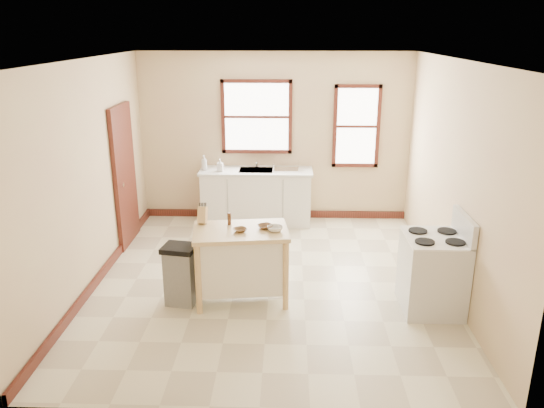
# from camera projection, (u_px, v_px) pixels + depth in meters

# --- Properties ---
(floor) EXTENTS (5.00, 5.00, 0.00)m
(floor) POSITION_uv_depth(u_px,v_px,m) (270.00, 281.00, 6.93)
(floor) COLOR beige
(floor) RESTS_ON ground
(ceiling) EXTENTS (5.00, 5.00, 0.00)m
(ceiling) POSITION_uv_depth(u_px,v_px,m) (269.00, 60.00, 6.05)
(ceiling) COLOR white
(ceiling) RESTS_ON ground
(wall_back) EXTENTS (4.50, 0.04, 2.80)m
(wall_back) POSITION_uv_depth(u_px,v_px,m) (275.00, 138.00, 8.86)
(wall_back) COLOR beige
(wall_back) RESTS_ON ground
(wall_left) EXTENTS (0.04, 5.00, 2.80)m
(wall_left) POSITION_uv_depth(u_px,v_px,m) (88.00, 176.00, 6.56)
(wall_left) COLOR beige
(wall_left) RESTS_ON ground
(wall_right) EXTENTS (0.04, 5.00, 2.80)m
(wall_right) POSITION_uv_depth(u_px,v_px,m) (455.00, 179.00, 6.42)
(wall_right) COLOR beige
(wall_right) RESTS_ON ground
(window_main) EXTENTS (1.17, 0.06, 1.22)m
(window_main) POSITION_uv_depth(u_px,v_px,m) (257.00, 117.00, 8.74)
(window_main) COLOR #3D1810
(window_main) RESTS_ON wall_back
(window_side) EXTENTS (0.77, 0.06, 1.37)m
(window_side) POSITION_uv_depth(u_px,v_px,m) (356.00, 127.00, 8.74)
(window_side) COLOR #3D1810
(window_side) RESTS_ON wall_back
(door_left) EXTENTS (0.06, 0.90, 2.10)m
(door_left) POSITION_uv_depth(u_px,v_px,m) (125.00, 176.00, 7.90)
(door_left) COLOR #3D1810
(door_left) RESTS_ON ground
(baseboard_back) EXTENTS (4.50, 0.04, 0.12)m
(baseboard_back) POSITION_uv_depth(u_px,v_px,m) (275.00, 214.00, 9.26)
(baseboard_back) COLOR #3D1810
(baseboard_back) RESTS_ON ground
(baseboard_left) EXTENTS (0.04, 5.00, 0.12)m
(baseboard_left) POSITION_uv_depth(u_px,v_px,m) (101.00, 274.00, 6.98)
(baseboard_left) COLOR #3D1810
(baseboard_left) RESTS_ON ground
(sink_counter) EXTENTS (1.86, 0.62, 0.92)m
(sink_counter) POSITION_uv_depth(u_px,v_px,m) (256.00, 196.00, 8.88)
(sink_counter) COLOR white
(sink_counter) RESTS_ON ground
(faucet) EXTENTS (0.03, 0.03, 0.22)m
(faucet) POSITION_uv_depth(u_px,v_px,m) (257.00, 161.00, 8.87)
(faucet) COLOR silver
(faucet) RESTS_ON sink_counter
(soap_bottle_a) EXTENTS (0.12, 0.12, 0.25)m
(soap_bottle_a) POSITION_uv_depth(u_px,v_px,m) (204.00, 163.00, 8.68)
(soap_bottle_a) COLOR #B2B2B2
(soap_bottle_a) RESTS_ON sink_counter
(soap_bottle_b) EXTENTS (0.10, 0.10, 0.21)m
(soap_bottle_b) POSITION_uv_depth(u_px,v_px,m) (220.00, 165.00, 8.63)
(soap_bottle_b) COLOR #B2B2B2
(soap_bottle_b) RESTS_ON sink_counter
(dish_rack) EXTENTS (0.49, 0.41, 0.11)m
(dish_rack) POSITION_uv_depth(u_px,v_px,m) (286.00, 167.00, 8.73)
(dish_rack) COLOR silver
(dish_rack) RESTS_ON sink_counter
(kitchen_island) EXTENTS (1.18, 0.83, 0.90)m
(kitchen_island) POSITION_uv_depth(u_px,v_px,m) (241.00, 265.00, 6.34)
(kitchen_island) COLOR tan
(kitchen_island) RESTS_ON ground
(knife_block) EXTENTS (0.11, 0.11, 0.20)m
(knife_block) POSITION_uv_depth(u_px,v_px,m) (203.00, 215.00, 6.37)
(knife_block) COLOR tan
(knife_block) RESTS_ON kitchen_island
(pepper_grinder) EXTENTS (0.05, 0.05, 0.15)m
(pepper_grinder) POSITION_uv_depth(u_px,v_px,m) (229.00, 219.00, 6.33)
(pepper_grinder) COLOR #3F2311
(pepper_grinder) RESTS_ON kitchen_island
(bowl_a) EXTENTS (0.21, 0.21, 0.04)m
(bowl_a) POSITION_uv_depth(u_px,v_px,m) (240.00, 230.00, 6.13)
(bowl_a) COLOR brown
(bowl_a) RESTS_ON kitchen_island
(bowl_b) EXTENTS (0.23, 0.23, 0.04)m
(bowl_b) POSITION_uv_depth(u_px,v_px,m) (265.00, 227.00, 6.23)
(bowl_b) COLOR brown
(bowl_b) RESTS_ON kitchen_island
(bowl_c) EXTENTS (0.24, 0.24, 0.06)m
(bowl_c) POSITION_uv_depth(u_px,v_px,m) (275.00, 229.00, 6.14)
(bowl_c) COLOR silver
(bowl_c) RESTS_ON kitchen_island
(trash_bin) EXTENTS (0.43, 0.38, 0.74)m
(trash_bin) POSITION_uv_depth(u_px,v_px,m) (181.00, 275.00, 6.27)
(trash_bin) COLOR gray
(trash_bin) RESTS_ON ground
(gas_stove) EXTENTS (0.72, 0.73, 1.17)m
(gas_stove) POSITION_uv_depth(u_px,v_px,m) (433.00, 263.00, 6.08)
(gas_stove) COLOR silver
(gas_stove) RESTS_ON ground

